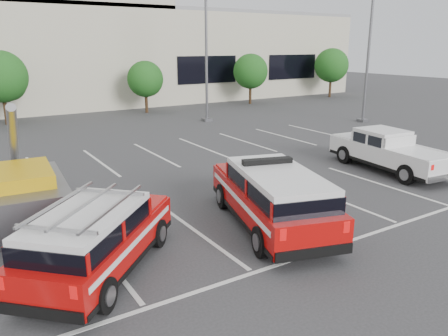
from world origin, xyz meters
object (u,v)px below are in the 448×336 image
object	(u,v)px
tree_far_right	(332,67)
fire_chief_suv	(272,201)
ladder_suv	(97,244)
tree_right	(251,72)
convention_building	(50,50)
light_pole_mid	(206,44)
white_pickup	(388,155)
tree_mid_left	(3,78)
tree_mid_right	(146,80)
utility_rig	(17,199)
light_pole_right	(369,44)

from	to	relation	value
tree_far_right	fire_chief_suv	bearing A→B (deg)	-138.25
ladder_suv	tree_right	bearing A→B (deg)	92.15
convention_building	light_pole_mid	size ratio (longest dim) A/B	5.86
white_pickup	ladder_suv	size ratio (longest dim) A/B	1.21
convention_building	tree_far_right	xyz separation A→B (m)	(24.91, -9.82, -1.68)
tree_mid_left	tree_mid_right	world-z (taller)	tree_mid_left
tree_mid_right	utility_rig	bearing A→B (deg)	-122.64
utility_rig	fire_chief_suv	bearing A→B (deg)	-30.49
tree_far_right	tree_mid_right	bearing A→B (deg)	-180.00
tree_mid_left	white_pickup	distance (m)	24.27
convention_building	ladder_suv	distance (m)	33.53
tree_right	tree_mid_left	bearing A→B (deg)	180.00
tree_mid_left	white_pickup	bearing A→B (deg)	-59.71
tree_mid_right	white_pickup	distance (m)	21.05
light_pole_right	tree_mid_left	bearing A→B (deg)	150.05
tree_far_right	fire_chief_suv	distance (m)	34.59
fire_chief_suv	utility_rig	distance (m)	7.56
tree_mid_left	utility_rig	world-z (taller)	tree_mid_left
light_pole_right	fire_chief_suv	xyz separation A→B (m)	(-16.66, -10.94, -4.39)
light_pole_right	utility_rig	bearing A→B (deg)	-163.89
fire_chief_suv	ladder_suv	world-z (taller)	fire_chief_suv
convention_building	ladder_suv	xyz separation A→B (m)	(-5.92, -32.76, -3.97)
tree_mid_right	white_pickup	world-z (taller)	tree_mid_right
fire_chief_suv	light_pole_right	bearing A→B (deg)	49.88
tree_right	fire_chief_suv	xyz separation A→B (m)	(-15.76, -22.98, -1.97)
light_pole_mid	convention_building	bearing A→B (deg)	113.26
tree_right	convention_building	bearing A→B (deg)	146.63
white_pickup	light_pole_right	bearing A→B (deg)	51.75
tree_right	light_pole_right	world-z (taller)	light_pole_right
tree_right	tree_far_right	size ratio (longest dim) A/B	0.91
light_pole_mid	utility_rig	size ratio (longest dim) A/B	2.32
light_pole_right	white_pickup	bearing A→B (deg)	-134.73
light_pole_mid	fire_chief_suv	bearing A→B (deg)	-114.34
tree_mid_right	utility_rig	distance (m)	22.21
convention_building	tree_mid_left	distance (m)	11.19
tree_mid_left	ladder_suv	distance (m)	23.08
tree_right	tree_mid_right	bearing A→B (deg)	-180.00
fire_chief_suv	utility_rig	size ratio (longest dim) A/B	1.34
ladder_suv	utility_rig	xyz separation A→B (m)	(-1.11, 4.30, -0.01)
white_pickup	tree_right	bearing A→B (deg)	75.93
tree_mid_right	fire_chief_suv	size ratio (longest dim) A/B	0.68
fire_chief_suv	tree_far_right	bearing A→B (deg)	58.34
light_pole_mid	utility_rig	bearing A→B (deg)	-137.71
tree_mid_right	light_pole_right	xyz separation A→B (m)	(10.91, -12.05, 2.68)
tree_right	ladder_suv	world-z (taller)	tree_right
white_pickup	ladder_suv	world-z (taller)	ladder_suv
utility_rig	ladder_suv	bearing A→B (deg)	-70.92
light_pole_right	light_pole_mid	bearing A→B (deg)	146.31
light_pole_mid	white_pickup	size ratio (longest dim) A/B	1.82
tree_mid_left	tree_far_right	xyz separation A→B (m)	(30.00, 0.00, 0.00)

